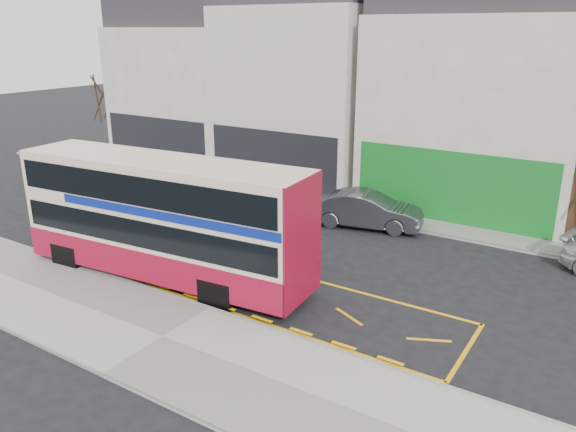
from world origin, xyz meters
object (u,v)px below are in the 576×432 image
Objects in this scene: double_decker_bus at (165,217)px; car_silver at (151,173)px; car_grey at (367,210)px; bus_stop_post at (74,212)px; street_tree_left at (109,86)px.

car_silver is at bearing 133.28° from double_decker_bus.
car_grey is at bearing 62.44° from double_decker_bus.
bus_stop_post is 0.49× the size of street_tree_left.
car_grey reaches higher than car_silver.
bus_stop_post is at bearing -141.15° from car_silver.
car_grey is (6.50, 9.35, -1.33)m from bus_stop_post.
bus_stop_post is 11.47m from car_grey.
double_decker_bus is at bearing -125.80° from car_silver.
car_grey is (12.45, 0.14, 0.09)m from car_silver.
street_tree_left is at bearing 67.27° from car_grey.
double_decker_bus reaches higher than car_grey.
bus_stop_post is 0.71× the size of car_grey.
street_tree_left is at bearing 140.65° from bus_stop_post.
street_tree_left reaches higher than car_grey.
bus_stop_post is (-3.08, -1.14, -0.06)m from double_decker_bus.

